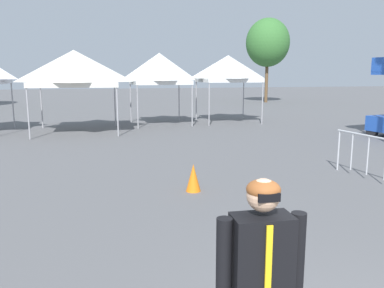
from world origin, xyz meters
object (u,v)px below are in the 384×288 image
traffic_cone_lot_center (193,178)px  canopy_tent_far_left (75,68)px  person_foreground (260,281)px  tree_behind_tents_center (268,43)px  crowd_barrier_near_person (368,148)px  canopy_tent_center (228,69)px  canopy_tent_right_of_center (160,69)px

traffic_cone_lot_center → canopy_tent_far_left: bearing=105.0°
person_foreground → traffic_cone_lot_center: (0.97, 5.44, -0.74)m
tree_behind_tents_center → crowd_barrier_near_person: size_ratio=3.52×
canopy_tent_far_left → canopy_tent_center: 7.82m
canopy_tent_center → tree_behind_tents_center: 15.67m
canopy_tent_right_of_center → traffic_cone_lot_center: bearing=-96.8°
canopy_tent_center → canopy_tent_far_left: bearing=-166.7°
traffic_cone_lot_center → tree_behind_tents_center: bearing=61.4°
canopy_tent_far_left → canopy_tent_center: size_ratio=1.06×
canopy_tent_far_left → canopy_tent_center: bearing=13.3°
canopy_tent_center → traffic_cone_lot_center: bearing=-113.3°
person_foreground → tree_behind_tents_center: (14.39, 30.02, 4.21)m
canopy_tent_center → tree_behind_tents_center: size_ratio=0.47×
canopy_tent_right_of_center → tree_behind_tents_center: bearing=47.3°
canopy_tent_far_left → person_foreground: 15.42m
traffic_cone_lot_center → person_foreground: bearing=-100.1°
person_foreground → crowd_barrier_near_person: size_ratio=0.85×
canopy_tent_right_of_center → person_foreground: (-2.34, -16.98, -1.72)m
canopy_tent_far_left → tree_behind_tents_center: 21.95m
canopy_tent_center → person_foreground: 18.14m
canopy_tent_right_of_center → canopy_tent_center: canopy_tent_right_of_center is taller
canopy_tent_center → crowd_barrier_near_person: bearing=-93.7°
canopy_tent_center → person_foreground: (-5.97, -17.04, -1.74)m
person_foreground → crowd_barrier_near_person: (5.22, 5.30, -0.28)m
crowd_barrier_near_person → tree_behind_tents_center: bearing=69.7°
canopy_tent_right_of_center → canopy_tent_center: bearing=1.0°
person_foreground → tree_behind_tents_center: size_ratio=0.24×
person_foreground → canopy_tent_right_of_center: bearing=82.2°
canopy_tent_far_left → crowd_barrier_near_person: bearing=-55.4°
tree_behind_tents_center → traffic_cone_lot_center: 28.44m
canopy_tent_far_left → canopy_tent_right_of_center: bearing=23.6°
crowd_barrier_near_person → canopy_tent_far_left: bearing=124.6°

